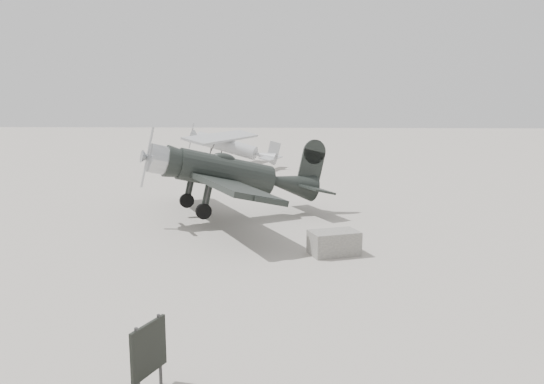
# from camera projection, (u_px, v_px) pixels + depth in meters

# --- Properties ---
(ground) EXTENTS (160.00, 160.00, 0.00)m
(ground) POSITION_uv_depth(u_px,v_px,m) (319.00, 238.00, 18.62)
(ground) COLOR gray
(ground) RESTS_ON ground
(lowwing_monoplane) EXTENTS (8.30, 10.32, 3.46)m
(lowwing_monoplane) POSITION_uv_depth(u_px,v_px,m) (234.00, 175.00, 21.34)
(lowwing_monoplane) COLOR black
(lowwing_monoplane) RESTS_ON ground
(highwing_monoplane) EXTENTS (7.04, 9.79, 2.78)m
(highwing_monoplane) POSITION_uv_depth(u_px,v_px,m) (230.00, 143.00, 38.45)
(highwing_monoplane) COLOR #9D9FA2
(highwing_monoplane) RESTS_ON ground
(equipment_block) EXTENTS (1.72, 1.40, 0.75)m
(equipment_block) POSITION_uv_depth(u_px,v_px,m) (334.00, 243.00, 16.57)
(equipment_block) COLOR #5F5C58
(equipment_block) RESTS_ON ground
(sign_board) EXTENTS (0.37, 0.83, 1.25)m
(sign_board) POSITION_uv_depth(u_px,v_px,m) (149.00, 350.00, 8.60)
(sign_board) COLOR #333333
(sign_board) RESTS_ON ground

